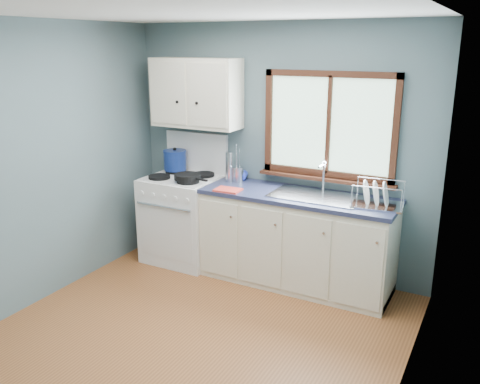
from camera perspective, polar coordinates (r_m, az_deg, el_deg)
The scene contains 18 objects.
floor at distance 4.18m, azimuth -6.73°, elevation -17.19°, with size 3.20×3.60×0.02m, color brown.
ceiling at distance 3.49m, azimuth -8.17°, elevation 19.82°, with size 3.20×3.60×0.02m, color white.
wall_back at distance 5.17m, azimuth 4.27°, elevation 4.71°, with size 3.20×0.02×2.50m, color slate.
wall_left at distance 4.73m, azimuth -23.55°, elevation 2.28°, with size 0.02×3.60×2.50m, color slate.
wall_right at distance 3.04m, azimuth 18.32°, elevation -4.48°, with size 0.02×3.60×2.50m, color slate.
gas_range at distance 5.54m, azimuth -6.37°, elevation -2.69°, with size 0.76×0.69×1.36m.
base_cabinets at distance 5.00m, azimuth 6.31°, elevation -5.83°, with size 1.85×0.60×0.88m.
countertop at distance 4.84m, azimuth 6.49°, elevation -0.45°, with size 1.89×0.64×0.04m, color #1F243F.
sink at distance 4.79m, azimuth 8.47°, elevation -1.20°, with size 0.84×0.46×0.44m.
window at distance 4.91m, azimuth 9.89°, elevation 6.56°, with size 1.36×0.10×1.03m.
upper_cabinets at distance 5.33m, azimuth -4.97°, elevation 11.02°, with size 0.95×0.35×0.70m.
skillet at distance 5.19m, azimuth -5.91°, elevation 1.72°, with size 0.42×0.31×0.05m.
stockpot at distance 5.58m, azimuth -7.31°, elevation 3.60°, with size 0.27×0.27×0.25m.
utensil_crock at distance 5.22m, azimuth -0.28°, elevation 2.05°, with size 0.14×0.14×0.38m.
thermos at distance 5.19m, azimuth -1.23°, elevation 2.83°, with size 0.07×0.07×0.31m, color silver.
soap_bottle at distance 5.20m, azimuth 0.11°, elevation 2.41°, with size 0.09×0.09×0.23m, color #2337BF.
dish_towel at distance 4.90m, azimuth -1.36°, elevation 0.24°, with size 0.25×0.18×0.02m, color #EB4132.
dish_rack at distance 4.60m, azimuth 15.11°, elevation -0.80°, with size 0.46×0.37×0.22m.
Camera 1 is at (2.04, -2.83, 2.29)m, focal length 38.00 mm.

